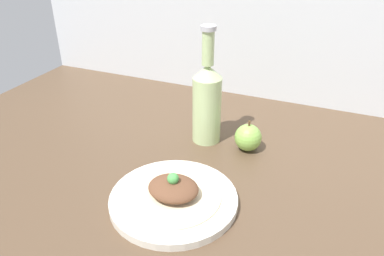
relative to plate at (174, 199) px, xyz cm
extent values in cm
cube|color=brown|center=(8.02, 10.09, -3.15)|extent=(180.00, 110.00, 4.00)
cylinder|color=silver|center=(0.00, 0.00, -0.25)|extent=(28.02, 28.02, 1.80)
torus|color=silver|center=(0.00, 0.00, 0.38)|extent=(27.03, 27.03, 1.26)
cylinder|color=beige|center=(0.00, 0.00, 0.85)|extent=(20.80, 20.80, 0.40)
ellipsoid|color=brown|center=(0.00, 0.00, 2.86)|extent=(11.15, 9.48, 3.63)
sphere|color=#4CA34C|center=(0.00, 0.00, 5.43)|extent=(2.51, 2.51, 2.51)
cylinder|color=#B7D18E|center=(-3.16, 28.26, 8.12)|extent=(7.82, 7.82, 18.54)
cone|color=#B7D18E|center=(-3.16, 28.26, 19.15)|extent=(7.82, 7.82, 3.52)
cylinder|color=#B7D18E|center=(-3.16, 28.26, 25.31)|extent=(3.13, 3.13, 8.80)
cylinder|color=#B7B7BC|center=(-3.16, 28.26, 30.31)|extent=(3.91, 3.91, 1.20)
sphere|color=#84B74C|center=(8.97, 27.65, 2.48)|extent=(7.25, 7.25, 7.25)
cylinder|color=brown|center=(8.97, 27.65, 6.68)|extent=(0.58, 0.58, 1.63)
camera|label=1|loc=(28.40, -57.23, 53.26)|focal=35.00mm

